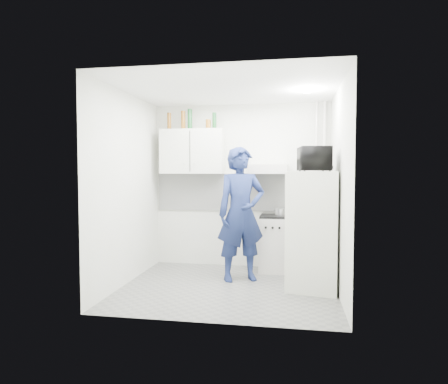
# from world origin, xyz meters

# --- Properties ---
(floor) EXTENTS (2.80, 2.80, 0.00)m
(floor) POSITION_xyz_m (0.00, 0.00, 0.00)
(floor) COLOR #64635E
(floor) RESTS_ON ground
(ceiling) EXTENTS (2.80, 2.80, 0.00)m
(ceiling) POSITION_xyz_m (0.00, 0.00, 2.60)
(ceiling) COLOR white
(ceiling) RESTS_ON wall_back
(wall_back) EXTENTS (2.80, 0.00, 2.80)m
(wall_back) POSITION_xyz_m (0.00, 1.25, 1.30)
(wall_back) COLOR silver
(wall_back) RESTS_ON floor
(wall_left) EXTENTS (0.00, 2.60, 2.60)m
(wall_left) POSITION_xyz_m (-1.40, 0.00, 1.30)
(wall_left) COLOR silver
(wall_left) RESTS_ON floor
(wall_right) EXTENTS (0.00, 2.60, 2.60)m
(wall_right) POSITION_xyz_m (1.40, 0.00, 1.30)
(wall_right) COLOR silver
(wall_right) RESTS_ON floor
(person) EXTENTS (0.81, 0.69, 1.88)m
(person) POSITION_xyz_m (0.12, 0.40, 0.94)
(person) COLOR #16214C
(person) RESTS_ON floor
(stove) EXTENTS (0.52, 0.52, 0.83)m
(stove) POSITION_xyz_m (0.59, 1.00, 0.42)
(stove) COLOR silver
(stove) RESTS_ON floor
(fridge) EXTENTS (0.73, 0.73, 1.54)m
(fridge) POSITION_xyz_m (1.10, 0.13, 0.77)
(fridge) COLOR silver
(fridge) RESTS_ON floor
(stove_top) EXTENTS (0.50, 0.50, 0.03)m
(stove_top) POSITION_xyz_m (0.59, 1.00, 0.85)
(stove_top) COLOR black
(stove_top) RESTS_ON stove
(saucepan) EXTENTS (0.19, 0.19, 0.11)m
(saucepan) POSITION_xyz_m (0.66, 1.03, 0.92)
(saucepan) COLOR silver
(saucepan) RESTS_ON stove_top
(microwave) EXTENTS (0.60, 0.44, 0.31)m
(microwave) POSITION_xyz_m (1.10, 0.13, 1.69)
(microwave) COLOR black
(microwave) RESTS_ON fridge
(bottle_a) EXTENTS (0.06, 0.06, 0.27)m
(bottle_a) POSITION_xyz_m (-1.14, 1.07, 2.34)
(bottle_a) COLOR brown
(bottle_a) RESTS_ON upper_cabinet
(bottle_c) EXTENTS (0.07, 0.07, 0.30)m
(bottle_c) POSITION_xyz_m (-0.90, 1.07, 2.35)
(bottle_c) COLOR brown
(bottle_c) RESTS_ON upper_cabinet
(bottle_d) EXTENTS (0.07, 0.07, 0.32)m
(bottle_d) POSITION_xyz_m (-0.79, 1.07, 2.36)
(bottle_d) COLOR #144C1E
(bottle_d) RESTS_ON upper_cabinet
(canister_b) EXTENTS (0.08, 0.08, 0.15)m
(canister_b) POSITION_xyz_m (-0.50, 1.07, 2.28)
(canister_b) COLOR brown
(canister_b) RESTS_ON upper_cabinet
(bottle_e) EXTENTS (0.06, 0.06, 0.26)m
(bottle_e) POSITION_xyz_m (-0.40, 1.07, 2.33)
(bottle_e) COLOR #144C1E
(bottle_e) RESTS_ON upper_cabinet
(upper_cabinet) EXTENTS (1.00, 0.35, 0.70)m
(upper_cabinet) POSITION_xyz_m (-0.75, 1.07, 1.85)
(upper_cabinet) COLOR silver
(upper_cabinet) RESTS_ON wall_back
(range_hood) EXTENTS (0.60, 0.50, 0.14)m
(range_hood) POSITION_xyz_m (0.45, 1.00, 1.57)
(range_hood) COLOR silver
(range_hood) RESTS_ON wall_back
(backsplash) EXTENTS (2.74, 0.03, 0.60)m
(backsplash) POSITION_xyz_m (0.00, 1.24, 1.20)
(backsplash) COLOR white
(backsplash) RESTS_ON wall_back
(pipe_a) EXTENTS (0.05, 0.05, 2.60)m
(pipe_a) POSITION_xyz_m (1.30, 1.17, 1.30)
(pipe_a) COLOR silver
(pipe_a) RESTS_ON floor
(pipe_b) EXTENTS (0.04, 0.04, 2.60)m
(pipe_b) POSITION_xyz_m (1.18, 1.17, 1.30)
(pipe_b) COLOR silver
(pipe_b) RESTS_ON floor
(ceiling_spot_fixture) EXTENTS (0.10, 0.10, 0.02)m
(ceiling_spot_fixture) POSITION_xyz_m (1.00, 0.20, 2.57)
(ceiling_spot_fixture) COLOR white
(ceiling_spot_fixture) RESTS_ON ceiling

